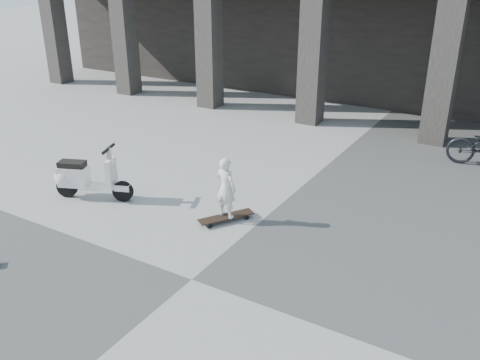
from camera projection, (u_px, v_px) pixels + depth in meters
The scene contains 5 objects.
ground at pixel (192, 280), 7.72m from camera, with size 90.00×90.00×0.00m, color #454543.
colonnade at pixel (424, 6), 17.36m from camera, with size 28.00×8.82×6.00m.
longboard at pixel (226, 217), 9.41m from camera, with size 0.78×1.03×0.11m.
child at pixel (226, 188), 9.18m from camera, with size 0.42×0.28×1.15m, color silver.
scooter at pixel (80, 177), 10.21m from camera, with size 1.55×0.84×1.13m.
Camera 1 is at (3.95, -5.19, 4.46)m, focal length 38.00 mm.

